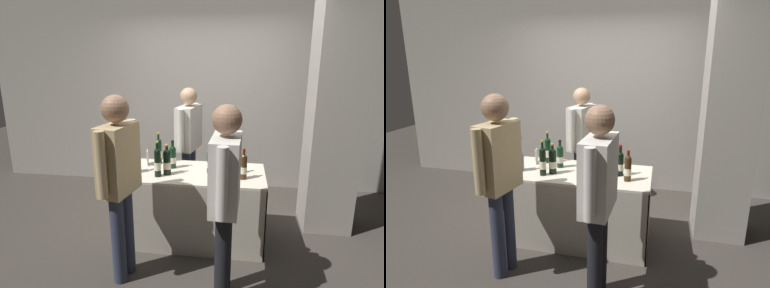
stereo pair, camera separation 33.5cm
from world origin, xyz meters
The scene contains 18 objects.
ground_plane centered at (0.00, 0.00, 0.00)m, with size 12.00×12.00×0.00m, color #38332D.
back_partition centered at (0.00, 1.65, 1.59)m, with size 6.62×0.12×3.18m, color #9E998E.
concrete_pillar centered at (1.49, 0.51, 1.77)m, with size 0.51×0.51×3.55m, color gray.
tasting_table centered at (0.00, 0.00, 0.53)m, with size 1.50×0.73×0.77m.
featured_wine_bottle centered at (0.53, -0.13, 0.90)m, with size 0.07×0.07×0.31m.
display_bottle_0 centered at (-0.24, -0.11, 0.90)m, with size 0.08×0.08×0.32m.
display_bottle_1 centered at (0.19, 0.00, 0.89)m, with size 0.08×0.08×0.31m.
display_bottle_2 centered at (0.31, -0.08, 0.90)m, with size 0.07×0.07×0.33m.
display_bottle_3 centered at (0.43, 0.00, 0.90)m, with size 0.07×0.07×0.32m.
display_bottle_4 centered at (-0.32, -0.18, 0.92)m, with size 0.07×0.07×0.36m.
display_bottle_5 centered at (-0.22, 0.09, 0.89)m, with size 0.07×0.07×0.31m.
display_bottle_6 centered at (-0.41, 0.22, 0.91)m, with size 0.07×0.07×0.36m.
wine_glass_near_vendor centered at (0.37, 0.14, 0.85)m, with size 0.08×0.08×0.12m.
flower_vase centered at (-0.60, -0.11, 0.89)m, with size 0.09×0.09×0.38m.
brochure_stand centered at (-0.52, 0.16, 0.85)m, with size 0.13×0.01×0.16m, color silver.
vendor_presenter centered at (-0.16, 0.83, 0.93)m, with size 0.30×0.61×1.55m.
taster_foreground_right centered at (0.38, -0.87, 0.97)m, with size 0.23×0.62×1.61m.
taster_foreground_left centered at (-0.51, -0.73, 0.98)m, with size 0.28×0.55×1.65m.
Camera 2 is at (0.79, -3.13, 1.95)m, focal length 30.74 mm.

